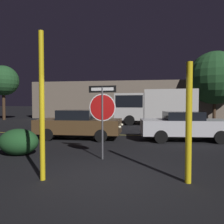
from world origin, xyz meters
TOP-DOWN VIEW (x-y plane):
  - ground_plane at (0.00, 0.00)m, footprint 260.00×260.00m
  - road_center_stripe at (0.00, 7.20)m, footprint 41.32×0.12m
  - stop_sign at (-0.56, 1.67)m, footprint 0.91×0.12m
  - yellow_pole_left at (-1.60, -0.42)m, footprint 0.12×0.12m
  - yellow_pole_right at (1.78, -0.11)m, footprint 0.14×0.14m
  - hedge_bush_1 at (-3.60, 1.82)m, footprint 1.40×1.07m
  - passing_car_2 at (-2.59, 5.67)m, footprint 4.40×2.11m
  - passing_car_3 at (2.75, 5.90)m, footprint 4.51×2.31m
  - delivery_truck at (1.52, 13.70)m, footprint 6.85×2.77m
  - tree_0 at (-14.67, 16.88)m, footprint 3.28×3.28m
  - tree_1 at (8.01, 18.99)m, footprint 5.49×5.49m
  - building_backdrop at (0.10, 21.90)m, footprint 25.98×4.27m

SIDE VIEW (x-z plane):
  - ground_plane at x=0.00m, z-range 0.00..0.00m
  - road_center_stripe at x=0.00m, z-range 0.00..0.01m
  - hedge_bush_1 at x=-3.60m, z-range 0.00..0.93m
  - passing_car_3 at x=2.75m, z-range 0.02..1.44m
  - passing_car_2 at x=-2.59m, z-range 0.00..1.49m
  - yellow_pole_right at x=1.78m, z-range 0.00..2.75m
  - delivery_truck at x=1.52m, z-range 0.17..3.14m
  - stop_sign at x=-0.56m, z-range 0.49..2.88m
  - yellow_pole_left at x=-1.60m, z-range 0.00..3.50m
  - building_backdrop at x=0.10m, z-range 0.00..4.45m
  - tree_0 at x=-14.67m, z-range 1.33..7.31m
  - tree_1 at x=8.01m, z-range 0.86..8.09m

